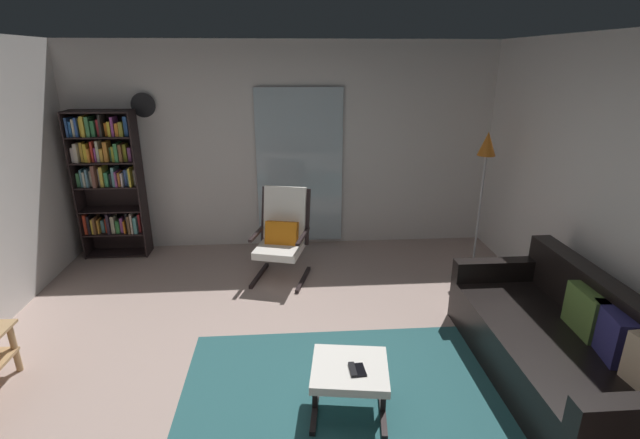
# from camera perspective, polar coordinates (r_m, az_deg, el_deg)

# --- Properties ---
(ground_plane) EXTENTS (7.02, 7.02, 0.00)m
(ground_plane) POSITION_cam_1_polar(r_m,az_deg,el_deg) (3.77, -3.86, -19.67)
(ground_plane) COLOR #B2978C
(wall_back) EXTENTS (5.60, 0.06, 2.60)m
(wall_back) POSITION_cam_1_polar(r_m,az_deg,el_deg) (5.93, -4.40, 8.92)
(wall_back) COLOR silver
(wall_back) RESTS_ON ground
(glass_door_panel) EXTENTS (1.10, 0.01, 2.00)m
(glass_door_panel) POSITION_cam_1_polar(r_m,az_deg,el_deg) (5.92, -2.55, 6.47)
(glass_door_panel) COLOR silver
(area_rug) EXTENTS (2.50, 1.91, 0.01)m
(area_rug) POSITION_cam_1_polar(r_m,az_deg,el_deg) (3.58, 3.80, -22.09)
(area_rug) COLOR #295B5F
(area_rug) RESTS_ON ground
(bookshelf_near_tv) EXTENTS (0.77, 0.30, 1.81)m
(bookshelf_near_tv) POSITION_cam_1_polar(r_m,az_deg,el_deg) (6.16, -24.93, 4.79)
(bookshelf_near_tv) COLOR black
(bookshelf_near_tv) RESTS_ON ground
(leather_sofa) EXTENTS (0.91, 1.99, 0.81)m
(leather_sofa) POSITION_cam_1_polar(r_m,az_deg,el_deg) (4.07, 27.99, -13.87)
(leather_sofa) COLOR black
(leather_sofa) RESTS_ON ground
(lounge_armchair) EXTENTS (0.71, 0.77, 1.02)m
(lounge_armchair) POSITION_cam_1_polar(r_m,az_deg,el_deg) (5.16, -4.72, -1.56)
(lounge_armchair) COLOR black
(lounge_armchair) RESTS_ON ground
(ottoman) EXTENTS (0.58, 0.55, 0.40)m
(ottoman) POSITION_cam_1_polar(r_m,az_deg,el_deg) (3.32, 3.72, -18.72)
(ottoman) COLOR white
(ottoman) RESTS_ON ground
(tv_remote) EXTENTS (0.04, 0.15, 0.02)m
(tv_remote) POSITION_cam_1_polar(r_m,az_deg,el_deg) (3.24, 4.10, -18.16)
(tv_remote) COLOR black
(tv_remote) RESTS_ON ottoman
(cell_phone) EXTENTS (0.08, 0.14, 0.01)m
(cell_phone) POSITION_cam_1_polar(r_m,az_deg,el_deg) (3.25, 5.00, -18.18)
(cell_phone) COLOR black
(cell_phone) RESTS_ON ottoman
(floor_lamp_by_shelf) EXTENTS (0.22, 0.22, 1.62)m
(floor_lamp_by_shelf) POSITION_cam_1_polar(r_m,az_deg,el_deg) (5.49, 19.96, 7.15)
(floor_lamp_by_shelf) COLOR #A5A5AD
(floor_lamp_by_shelf) RESTS_ON ground
(wall_clock) EXTENTS (0.29, 0.03, 0.29)m
(wall_clock) POSITION_cam_1_polar(r_m,az_deg,el_deg) (6.03, -21.17, 13.17)
(wall_clock) COLOR silver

